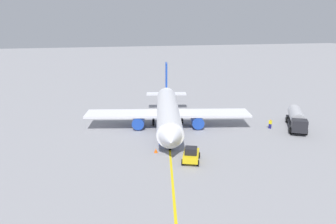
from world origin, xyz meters
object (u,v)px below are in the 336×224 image
at_px(fuel_tanker, 297,118).
at_px(pushback_tug, 191,155).
at_px(refueling_worker, 270,124).
at_px(safety_cone_nose, 156,151).
at_px(airplane, 168,113).

height_order(fuel_tanker, pushback_tug, fuel_tanker).
xyz_separation_m(fuel_tanker, refueling_worker, (-0.76, -4.63, -0.90)).
relative_size(pushback_tug, refueling_worker, 2.39).
height_order(pushback_tug, safety_cone_nose, pushback_tug).
distance_m(airplane, safety_cone_nose, 11.78).
distance_m(airplane, fuel_tanker, 22.72).
height_order(airplane, fuel_tanker, airplane).
relative_size(airplane, refueling_worker, 18.24).
bearing_deg(pushback_tug, fuel_tanker, 112.60).
bearing_deg(safety_cone_nose, pushback_tug, 42.84).
bearing_deg(safety_cone_nose, refueling_worker, 105.11).
xyz_separation_m(pushback_tug, safety_cone_nose, (-4.24, -3.93, -0.70)).
relative_size(refueling_worker, safety_cone_nose, 2.81).
bearing_deg(airplane, refueling_worker, 74.66).
bearing_deg(safety_cone_nose, fuel_tanker, 100.98).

